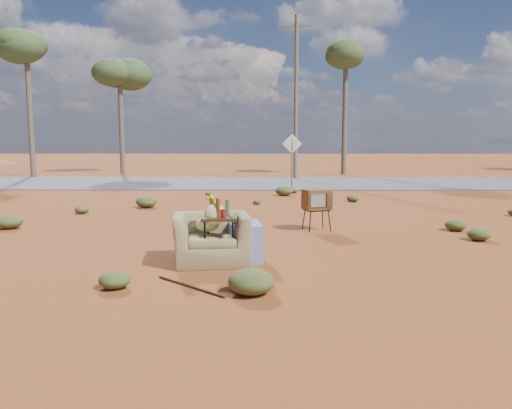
{
  "coord_description": "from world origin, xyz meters",
  "views": [
    {
      "loc": [
        0.33,
        -7.68,
        1.89
      ],
      "look_at": [
        0.22,
        0.93,
        0.8
      ],
      "focal_mm": 35.0,
      "sensor_mm": 36.0,
      "label": 1
    }
  ],
  "objects": [
    {
      "name": "eucalyptus_near_left",
      "position": [
        -8.0,
        22.0,
        5.45
      ],
      "size": [
        3.2,
        3.2,
        6.6
      ],
      "color": "brown",
      "rests_on": "ground"
    },
    {
      "name": "armchair",
      "position": [
        -0.37,
        0.03,
        0.48
      ],
      "size": [
        1.46,
        1.06,
        1.02
      ],
      "rotation": [
        0.0,
        0.0,
        0.15
      ],
      "color": "olive",
      "rests_on": "ground"
    },
    {
      "name": "eucalyptus_center",
      "position": [
        5.0,
        21.0,
        6.43
      ],
      "size": [
        3.2,
        3.2,
        7.6
      ],
      "color": "brown",
      "rests_on": "ground"
    },
    {
      "name": "side_table",
      "position": [
        -0.35,
        -0.13,
        0.78
      ],
      "size": [
        0.53,
        0.53,
        1.05
      ],
      "rotation": [
        0.0,
        0.0,
        -0.02
      ],
      "color": "#342113",
      "rests_on": "ground"
    },
    {
      "name": "scrub_patch",
      "position": [
        -0.82,
        4.41,
        0.14
      ],
      "size": [
        17.49,
        8.07,
        0.33
      ],
      "color": "#4A5927",
      "rests_on": "ground"
    },
    {
      "name": "rusty_bar",
      "position": [
        -0.61,
        -1.38,
        0.02
      ],
      "size": [
        1.0,
        0.93,
        0.04
      ],
      "primitive_type": "cylinder",
      "rotation": [
        0.0,
        1.57,
        -0.75
      ],
      "color": "#492213",
      "rests_on": "ground"
    },
    {
      "name": "highway",
      "position": [
        0.0,
        15.0,
        0.02
      ],
      "size": [
        140.0,
        7.0,
        0.04
      ],
      "primitive_type": "cube",
      "color": "#565659",
      "rests_on": "ground"
    },
    {
      "name": "road_sign",
      "position": [
        1.5,
        12.0,
        1.5
      ],
      "size": [
        0.78,
        0.06,
        2.19
      ],
      "color": "brown",
      "rests_on": "ground"
    },
    {
      "name": "tv_unit",
      "position": [
        1.5,
        2.87,
        0.65
      ],
      "size": [
        0.65,
        0.58,
        0.88
      ],
      "rotation": [
        0.0,
        0.0,
        0.31
      ],
      "color": "black",
      "rests_on": "ground"
    },
    {
      "name": "eucalyptus_left",
      "position": [
        -12.0,
        19.0,
        6.92
      ],
      "size": [
        3.2,
        3.2,
        8.1
      ],
      "color": "brown",
      "rests_on": "ground"
    },
    {
      "name": "utility_pole_center",
      "position": [
        2.0,
        17.5,
        4.15
      ],
      "size": [
        1.4,
        0.2,
        8.0
      ],
      "color": "brown",
      "rests_on": "ground"
    },
    {
      "name": "ground",
      "position": [
        0.0,
        0.0,
        0.0
      ],
      "size": [
        140.0,
        140.0,
        0.0
      ],
      "primitive_type": "plane",
      "color": "brown",
      "rests_on": "ground"
    }
  ]
}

